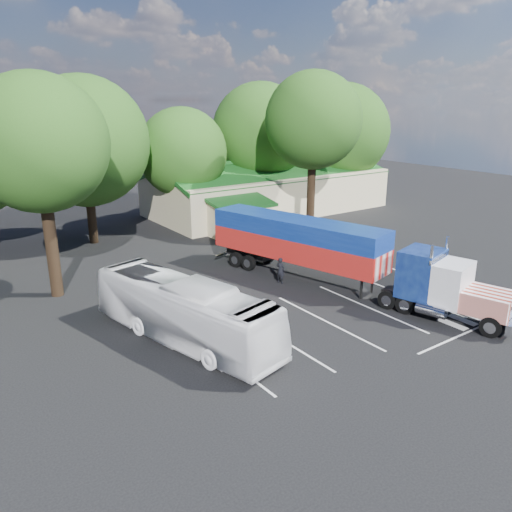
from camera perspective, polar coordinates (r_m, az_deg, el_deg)
ground at (r=30.84m, az=0.43°, el=-3.68°), size 120.00×120.00×0.00m
event_hall at (r=52.03m, az=1.29°, el=7.56°), size 24.20×14.12×5.55m
tree_row_c at (r=41.40m, az=-19.05°, el=12.25°), size 10.00×10.00×13.05m
tree_row_d at (r=46.08m, az=-8.42°, el=11.60°), size 8.00×8.00×10.60m
tree_row_e at (r=51.07m, az=0.52°, el=14.02°), size 9.60×9.60×12.90m
tree_row_f at (r=56.65m, az=9.74°, el=13.81°), size 10.40×10.40×13.00m
tree_near_left at (r=30.12m, az=-23.59°, el=11.65°), size 7.60×7.60×12.65m
tree_near_right at (r=42.65m, az=6.57°, el=15.10°), size 8.00×8.00×13.50m
semi_truck at (r=30.82m, az=8.54°, el=0.66°), size 7.28×19.48×4.09m
woman at (r=31.46m, az=2.81°, el=-1.65°), size 0.55×0.70×1.67m
bicycle at (r=37.73m, az=2.66°, el=0.98°), size 1.50×1.67×0.88m
tour_bus at (r=24.05m, az=-8.19°, el=-6.23°), size 5.07×11.23×3.05m
silver_sedan at (r=45.67m, az=4.99°, el=4.07°), size 3.98×2.31×1.24m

